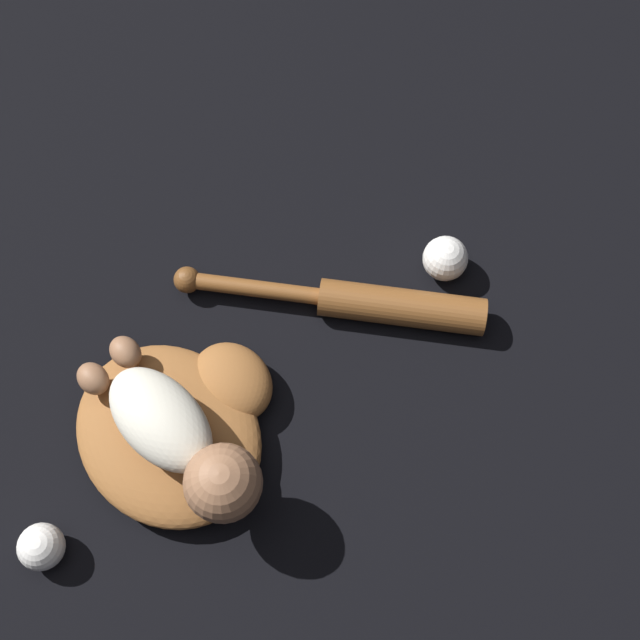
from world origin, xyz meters
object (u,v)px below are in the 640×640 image
Objects in this scene: baseball_glove at (179,425)px; baby_figure at (182,442)px; baseball at (445,259)px; baseball_spare at (41,547)px; baseball_bat at (367,303)px.

baseball_glove is 0.10m from baby_figure.
baby_figure is at bearing -114.10° from baseball.
baseball_spare is at bearing -116.26° from baseball.
baseball is 0.79m from baseball_spare.
baby_figure reaches higher than baseball_bat.
baseball_bat is at bearing -123.15° from baseball.
baseball_bat is at bearing 61.73° from baseball_glove.
baseball is at bearing 65.90° from baby_figure.
baseball reaches higher than baseball_bat.
baseball is (0.26, 0.45, 0.00)m from baseball_glove.
baseball_glove and baseball_spare have the same top height.
baseball_glove is 1.11× the size of baby_figure.
baby_figure is 4.59× the size of baseball.
baseball reaches higher than baseball_spare.
baby_figure is 5.02× the size of baseball_spare.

